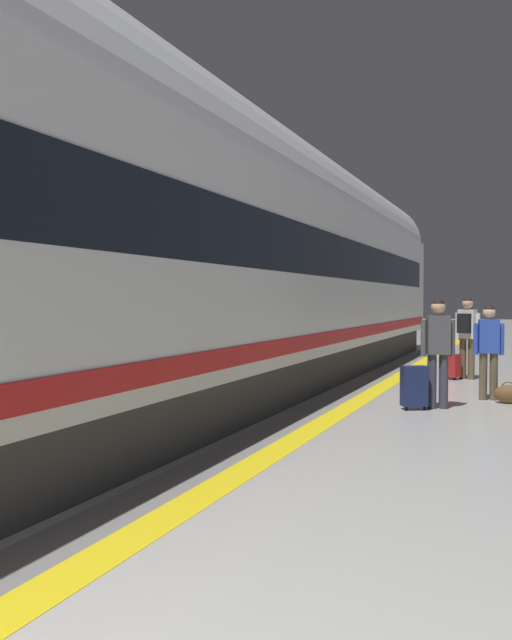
{
  "coord_description": "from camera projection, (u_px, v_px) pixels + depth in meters",
  "views": [
    {
      "loc": [
        1.91,
        -0.15,
        1.69
      ],
      "look_at": [
        -0.54,
        5.75,
        1.49
      ],
      "focal_mm": 36.68,
      "sensor_mm": 36.0,
      "label": 1
    }
  ],
  "objects": [
    {
      "name": "suitcase_far",
      "position": [
        451.0,
        365.0,
        13.87
      ],
      "size": [
        0.44,
        0.37,
        0.94
      ],
      "color": "#A51E1E",
      "rests_on": "ground"
    },
    {
      "name": "passenger_far",
      "position": [
        467.0,
        331.0,
        13.87
      ],
      "size": [
        0.52,
        0.41,
        1.75
      ],
      "color": "brown",
      "rests_on": "ground"
    },
    {
      "name": "tactile_edge_band",
      "position": [
        329.0,
        404.0,
        10.55
      ],
      "size": [
        0.68,
        80.0,
        0.01
      ],
      "primitive_type": "cube",
      "color": "slate",
      "rests_on": "ground"
    },
    {
      "name": "suitcase_mid",
      "position": [
        414.0,
        386.0,
        10.03
      ],
      "size": [
        0.44,
        0.38,
        0.67
      ],
      "color": "#19234C",
      "rests_on": "ground"
    },
    {
      "name": "safety_line_strip",
      "position": [
        351.0,
        406.0,
        10.41
      ],
      "size": [
        0.36,
        80.0,
        0.01
      ],
      "primitive_type": "cube",
      "color": "yellow",
      "rests_on": "ground"
    },
    {
      "name": "passenger_mid",
      "position": [
        438.0,
        345.0,
        10.12
      ],
      "size": [
        0.5,
        0.32,
        1.71
      ],
      "color": "#383842",
      "rests_on": "ground"
    },
    {
      "name": "duffel_bag_near",
      "position": [
        508.0,
        394.0,
        10.65
      ],
      "size": [
        0.44,
        0.26,
        0.36
      ],
      "color": "brown",
      "rests_on": "ground"
    },
    {
      "name": "passenger_near",
      "position": [
        489.0,
        345.0,
        10.99
      ],
      "size": [
        0.49,
        0.26,
        1.6
      ],
      "color": "brown",
      "rests_on": "ground"
    },
    {
      "name": "high_speed_train",
      "position": [
        59.0,
        225.0,
        7.13
      ],
      "size": [
        2.94,
        36.05,
        4.97
      ],
      "color": "#38383D",
      "rests_on": "ground"
    }
  ]
}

